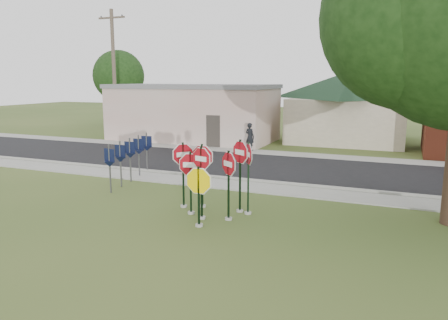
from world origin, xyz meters
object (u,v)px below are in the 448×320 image
at_px(stop_sign_yellow, 199,189).
at_px(pedestrian, 250,137).
at_px(utility_pole_near, 114,74).
at_px(stop_sign_center, 201,173).
at_px(stop_sign_left, 191,175).

xyz_separation_m(stop_sign_yellow, pedestrian, (-3.31, 14.27, -0.25)).
bearing_deg(utility_pole_near, pedestrian, -4.14).
bearing_deg(pedestrian, utility_pole_near, 16.63).
bearing_deg(stop_sign_center, stop_sign_yellow, -70.92).
xyz_separation_m(stop_sign_left, pedestrian, (-2.49, 13.19, -0.42)).
bearing_deg(stop_sign_left, pedestrian, 100.68).
relative_size(stop_sign_center, utility_pole_near, 0.27).
height_order(stop_sign_center, utility_pole_near, utility_pole_near).
height_order(stop_sign_left, pedestrian, stop_sign_left).
bearing_deg(pedestrian, stop_sign_yellow, 123.85).
xyz_separation_m(stop_sign_center, stop_sign_yellow, (0.25, -0.74, -0.36)).
relative_size(stop_sign_yellow, pedestrian, 1.14).
relative_size(stop_sign_yellow, utility_pole_near, 0.22).
relative_size(utility_pole_near, pedestrian, 5.29).
relative_size(stop_sign_center, pedestrian, 1.42).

